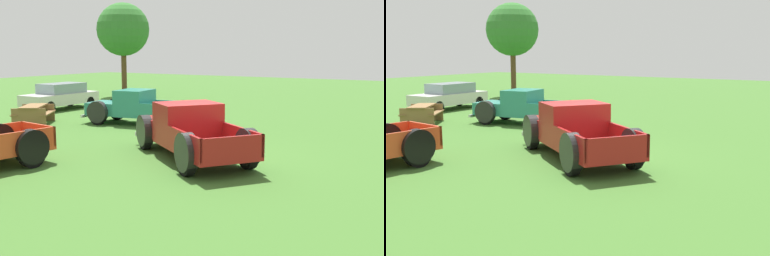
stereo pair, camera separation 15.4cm
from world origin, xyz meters
TOP-DOWN VIEW (x-y plane):
  - ground_plane at (0.00, 0.00)m, footprint 80.00×80.00m
  - pickup_truck_foreground at (-0.15, 0.62)m, footprint 4.53×5.35m
  - pickup_truck_behind_right at (3.86, 5.89)m, footprint 2.60×5.04m
  - sedan_distant_a at (5.78, 12.42)m, footprint 4.16×1.72m
  - picnic_table at (1.69, 9.64)m, footprint 2.32×2.25m
  - oak_tree_west at (13.45, 14.45)m, footprint 3.59×3.59m

SIDE VIEW (x-z plane):
  - ground_plane at x=0.00m, z-range 0.00..0.00m
  - picnic_table at x=1.69m, z-range 0.10..0.88m
  - pickup_truck_behind_right at x=3.86m, z-range -0.03..1.44m
  - sedan_distant_a at x=5.78m, z-range 0.03..1.42m
  - pickup_truck_foreground at x=-0.15m, z-range -0.04..1.57m
  - oak_tree_west at x=13.45m, z-range 1.34..7.66m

